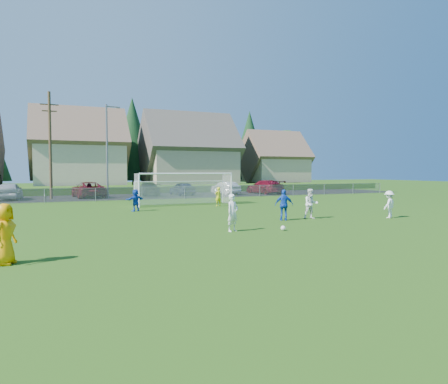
{
  "coord_description": "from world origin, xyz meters",
  "views": [
    {
      "loc": [
        -9.37,
        -13.76,
        2.69
      ],
      "look_at": [
        0.0,
        8.0,
        1.4
      ],
      "focal_mm": 32.0,
      "sensor_mm": 36.0,
      "label": 1
    }
  ],
  "objects_px": {
    "player_white_c": "(389,204)",
    "soccer_goal": "(183,184)",
    "car_a": "(10,191)",
    "car_g": "(265,187)",
    "referee": "(5,234)",
    "car_d": "(148,190)",
    "player_blue_a": "(284,205)",
    "soccer_ball": "(283,228)",
    "player_blue_b": "(136,200)",
    "player_white_b": "(311,204)",
    "goalkeeper": "(218,197)",
    "car_e": "(182,189)",
    "player_white_a": "(233,213)",
    "car_c": "(88,190)",
    "car_f": "(226,188)"
  },
  "relations": [
    {
      "from": "player_white_c",
      "to": "soccer_goal",
      "type": "relative_size",
      "value": 0.21
    },
    {
      "from": "car_a",
      "to": "car_g",
      "type": "height_order",
      "value": "car_a"
    },
    {
      "from": "referee",
      "to": "car_g",
      "type": "height_order",
      "value": "referee"
    },
    {
      "from": "car_d",
      "to": "player_blue_a",
      "type": "bearing_deg",
      "value": 96.95
    },
    {
      "from": "soccer_ball",
      "to": "player_blue_b",
      "type": "distance_m",
      "value": 11.99
    },
    {
      "from": "referee",
      "to": "player_white_b",
      "type": "bearing_deg",
      "value": -47.56
    },
    {
      "from": "referee",
      "to": "player_blue_b",
      "type": "xyz_separation_m",
      "value": [
        6.28,
        13.51,
        -0.15
      ]
    },
    {
      "from": "player_blue_b",
      "to": "car_a",
      "type": "bearing_deg",
      "value": -84.84
    },
    {
      "from": "goalkeeper",
      "to": "soccer_goal",
      "type": "bearing_deg",
      "value": -56.94
    },
    {
      "from": "player_white_c",
      "to": "car_e",
      "type": "xyz_separation_m",
      "value": [
        -4.49,
        24.65,
        -0.06
      ]
    },
    {
      "from": "player_white_a",
      "to": "car_c",
      "type": "relative_size",
      "value": 0.3
    },
    {
      "from": "player_blue_b",
      "to": "goalkeeper",
      "type": "xyz_separation_m",
      "value": [
        6.44,
        1.35,
        -0.01
      ]
    },
    {
      "from": "soccer_ball",
      "to": "car_g",
      "type": "xyz_separation_m",
      "value": [
        13.09,
        25.19,
        0.67
      ]
    },
    {
      "from": "referee",
      "to": "player_blue_a",
      "type": "xyz_separation_m",
      "value": [
        12.67,
        5.49,
        -0.04
      ]
    },
    {
      "from": "goalkeeper",
      "to": "referee",
      "type": "bearing_deg",
      "value": 38.55
    },
    {
      "from": "soccer_ball",
      "to": "player_white_b",
      "type": "relative_size",
      "value": 0.13
    },
    {
      "from": "player_white_a",
      "to": "car_d",
      "type": "relative_size",
      "value": 0.35
    },
    {
      "from": "player_white_c",
      "to": "car_g",
      "type": "relative_size",
      "value": 0.28
    },
    {
      "from": "player_blue_b",
      "to": "car_g",
      "type": "xyz_separation_m",
      "value": [
        17.51,
        14.06,
        0.06
      ]
    },
    {
      "from": "player_blue_b",
      "to": "car_d",
      "type": "relative_size",
      "value": 0.31
    },
    {
      "from": "car_c",
      "to": "player_white_b",
      "type": "bearing_deg",
      "value": 107.03
    },
    {
      "from": "car_a",
      "to": "soccer_goal",
      "type": "height_order",
      "value": "soccer_goal"
    },
    {
      "from": "car_g",
      "to": "car_a",
      "type": "bearing_deg",
      "value": -7.8
    },
    {
      "from": "player_white_a",
      "to": "car_c",
      "type": "height_order",
      "value": "player_white_a"
    },
    {
      "from": "soccer_ball",
      "to": "car_g",
      "type": "relative_size",
      "value": 0.04
    },
    {
      "from": "player_blue_a",
      "to": "goalkeeper",
      "type": "relative_size",
      "value": 1.17
    },
    {
      "from": "car_e",
      "to": "player_blue_a",
      "type": "bearing_deg",
      "value": 80.41
    },
    {
      "from": "car_d",
      "to": "goalkeeper",
      "type": "bearing_deg",
      "value": 100.83
    },
    {
      "from": "soccer_ball",
      "to": "player_blue_b",
      "type": "xyz_separation_m",
      "value": [
        -4.42,
        11.13,
        0.62
      ]
    },
    {
      "from": "player_white_c",
      "to": "car_e",
      "type": "distance_m",
      "value": 25.05
    },
    {
      "from": "referee",
      "to": "car_d",
      "type": "bearing_deg",
      "value": 1.5
    },
    {
      "from": "soccer_ball",
      "to": "player_blue_b",
      "type": "bearing_deg",
      "value": 111.67
    },
    {
      "from": "player_white_b",
      "to": "player_white_c",
      "type": "xyz_separation_m",
      "value": [
        4.29,
        -1.42,
        -0.07
      ]
    },
    {
      "from": "player_white_c",
      "to": "player_white_b",
      "type": "bearing_deg",
      "value": -37.56
    },
    {
      "from": "player_blue_b",
      "to": "car_f",
      "type": "relative_size",
      "value": 0.34
    },
    {
      "from": "car_d",
      "to": "soccer_ball",
      "type": "bearing_deg",
      "value": 91.99
    },
    {
      "from": "player_blue_a",
      "to": "car_d",
      "type": "distance_m",
      "value": 23.21
    },
    {
      "from": "player_blue_b",
      "to": "soccer_goal",
      "type": "relative_size",
      "value": 0.2
    },
    {
      "from": "soccer_ball",
      "to": "car_e",
      "type": "height_order",
      "value": "car_e"
    },
    {
      "from": "soccer_ball",
      "to": "car_a",
      "type": "distance_m",
      "value": 28.97
    },
    {
      "from": "soccer_ball",
      "to": "car_a",
      "type": "bearing_deg",
      "value": 116.73
    },
    {
      "from": "player_blue_b",
      "to": "car_a",
      "type": "xyz_separation_m",
      "value": [
        -8.61,
        14.74,
        0.07
      ]
    },
    {
      "from": "goalkeeper",
      "to": "soccer_goal",
      "type": "height_order",
      "value": "soccer_goal"
    },
    {
      "from": "car_c",
      "to": "soccer_goal",
      "type": "distance_m",
      "value": 13.28
    },
    {
      "from": "player_white_a",
      "to": "car_e",
      "type": "distance_m",
      "value": 26.33
    },
    {
      "from": "player_blue_b",
      "to": "car_g",
      "type": "bearing_deg",
      "value": -166.34
    },
    {
      "from": "goalkeeper",
      "to": "car_d",
      "type": "relative_size",
      "value": 0.3
    },
    {
      "from": "car_f",
      "to": "soccer_goal",
      "type": "distance_m",
      "value": 13.95
    },
    {
      "from": "player_white_c",
      "to": "soccer_ball",
      "type": "bearing_deg",
      "value": -7.23
    },
    {
      "from": "player_white_b",
      "to": "car_c",
      "type": "bearing_deg",
      "value": 129.13
    }
  ]
}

